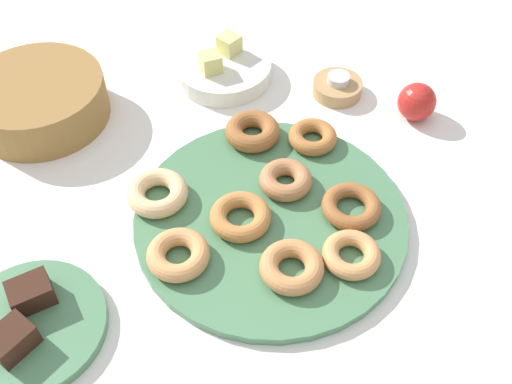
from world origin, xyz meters
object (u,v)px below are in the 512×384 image
donut_plate (270,218)px  donut_3 (351,207)px  basket (39,100)px  donut_5 (240,217)px  donut_7 (313,137)px  melon_chunk_right (229,44)px  melon_chunk_left (211,63)px  tealight (338,79)px  apple (417,102)px  donut_2 (286,180)px  brownie_near (12,340)px  donut_8 (157,193)px  candle_holder (337,88)px  donut_4 (178,255)px  cake_plate (31,326)px  fruit_bowl (224,70)px  donut_0 (292,267)px  donut_1 (351,255)px  brownie_far (31,293)px  donut_6 (252,131)px

donut_plate → donut_3: 0.12m
donut_3 → basket: bearing=108.2°
donut_5 → donut_7: bearing=7.6°
donut_5 → melon_chunk_right: size_ratio=2.59×
melon_chunk_left → donut_plate: bearing=-120.0°
tealight → apple: 0.15m
donut_2 → melon_chunk_right: melon_chunk_right is taller
brownie_near → donut_3: bearing=-21.6°
donut_8 → donut_2: bearing=-39.9°
candle_holder → melon_chunk_right: (-0.08, 0.20, 0.04)m
donut_plate → donut_3: (0.09, -0.09, 0.02)m
donut_4 → apple: 0.51m
cake_plate → fruit_bowl: (0.56, 0.19, 0.01)m
donut_8 → apple: apple is taller
donut_5 → donut_4: bearing=170.9°
donut_5 → donut_7: 0.21m
donut_0 → fruit_bowl: bearing=55.9°
donut_1 → donut_2: size_ratio=1.00×
donut_1 → fruit_bowl: donut_1 is taller
candle_holder → apple: (0.04, -0.14, 0.02)m
fruit_bowl → melon_chunk_right: melon_chunk_right is taller
brownie_far → donut_0: bearing=-40.6°
melon_chunk_right → candle_holder: bearing=-69.4°
donut_0 → melon_chunk_left: 0.46m
donut_0 → donut_4: same height
donut_0 → apple: bearing=8.0°
fruit_bowl → candle_holder: bearing=-60.3°
donut_7 → donut_8: size_ratio=0.86×
donut_6 → cake_plate: size_ratio=0.46×
donut_7 → tealight: (0.15, 0.06, 0.01)m
donut_plate → donut_1: size_ratio=4.96×
melon_chunk_left → melon_chunk_right: size_ratio=1.00×
donut_7 → brownie_far: (-0.50, 0.09, 0.01)m
donut_3 → donut_7: same height
donut_4 → tealight: bearing=8.3°
donut_8 → melon_chunk_left: bearing=29.2°
donut_8 → apple: bearing=-22.2°
donut_6 → fruit_bowl: size_ratio=0.51×
donut_plate → donut_1: (0.02, -0.14, 0.02)m
donut_0 → donut_7: bearing=32.3°
donut_6 → brownie_near: 0.49m
donut_5 → donut_6: 0.18m
donut_1 → tealight: (0.30, 0.25, 0.01)m
donut_1 → donut_6: bearing=71.5°
apple → tealight: bearing=106.3°
donut_5 → donut_8: bearing=112.7°
basket → melon_chunk_left: bearing=-31.4°
cake_plate → donut_7: bearing=-6.9°
brownie_far → fruit_bowl: brownie_far is taller
donut_2 → melon_chunk_left: melon_chunk_left is taller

